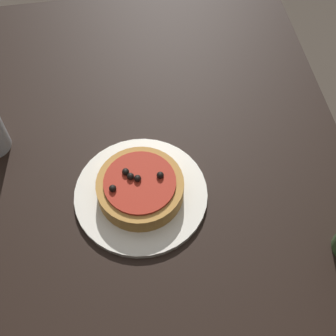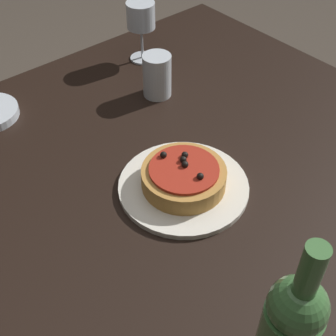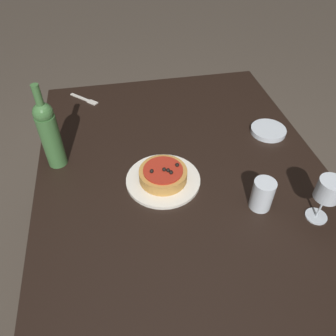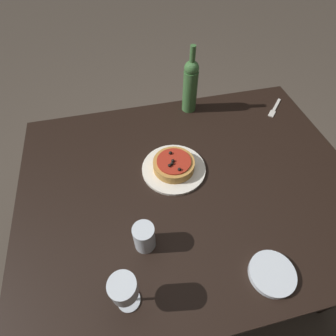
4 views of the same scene
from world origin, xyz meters
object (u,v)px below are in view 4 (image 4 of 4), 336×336
at_px(dinner_plate, 174,169).
at_px(fork, 274,109).
at_px(dining_table, 190,193).
at_px(pizza, 174,164).
at_px(wine_glass, 124,289).
at_px(wine_bottle, 190,85).
at_px(side_bowl, 272,274).
at_px(water_cup, 144,237).

relative_size(dinner_plate, fork, 2.02).
distance_m(dining_table, pizza, 0.15).
distance_m(wine_glass, wine_bottle, 0.93).
xyz_separation_m(dining_table, side_bowl, (0.15, -0.40, 0.09)).
bearing_deg(wine_glass, fork, 40.33).
distance_m(dining_table, wine_bottle, 0.52).
height_order(wine_glass, fork, wine_glass).
relative_size(dinner_plate, side_bowl, 1.82).
distance_m(dinner_plate, fork, 0.66).
xyz_separation_m(wine_glass, fork, (0.85, 0.73, -0.12)).
bearing_deg(dinner_plate, water_cup, -120.46).
xyz_separation_m(dinner_plate, wine_bottle, (0.17, 0.37, 0.13)).
bearing_deg(dinner_plate, side_bowl, -67.82).
bearing_deg(dining_table, dinner_plate, 122.99).
bearing_deg(wine_glass, wine_bottle, 62.95).
distance_m(wine_bottle, water_cup, 0.76).
relative_size(pizza, water_cup, 1.55).
bearing_deg(dinner_plate, wine_bottle, 65.24).
relative_size(wine_glass, side_bowl, 1.13).
bearing_deg(fork, wine_bottle, -59.84).
height_order(dinner_plate, wine_glass, wine_glass).
height_order(pizza, wine_bottle, wine_bottle).
xyz_separation_m(dinner_plate, fork, (0.60, 0.27, -0.00)).
distance_m(wine_bottle, fork, 0.46).
relative_size(dining_table, wine_glass, 8.29).
distance_m(dinner_plate, wine_bottle, 0.43).
xyz_separation_m(dinner_plate, pizza, (-0.00, -0.00, 0.03)).
xyz_separation_m(pizza, wine_glass, (-0.25, -0.46, 0.09)).
relative_size(dining_table, fork, 10.36).
bearing_deg(side_bowl, wine_bottle, 91.69).
bearing_deg(dining_table, pizza, 123.07).
xyz_separation_m(wine_glass, water_cup, (0.08, 0.16, -0.07)).
xyz_separation_m(dining_table, dinner_plate, (-0.05, 0.08, 0.08)).
xyz_separation_m(water_cup, fork, (0.78, 0.56, -0.05)).
bearing_deg(side_bowl, fork, 61.77).
height_order(dining_table, pizza, pizza).
bearing_deg(fork, wine_glass, -5.80).
distance_m(side_bowl, fork, 0.86).
bearing_deg(wine_bottle, water_cup, -117.34).
relative_size(dinner_plate, water_cup, 2.41).
relative_size(dining_table, pizza, 8.00).
distance_m(wine_glass, side_bowl, 0.46).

